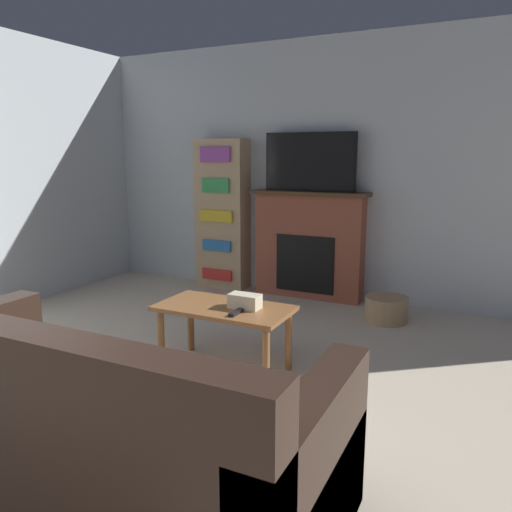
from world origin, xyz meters
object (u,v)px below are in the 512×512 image
(coffee_table, at_px, (224,316))
(bookshelf, at_px, (222,214))
(fireplace, at_px, (309,245))
(couch, at_px, (91,440))
(tv, at_px, (310,162))
(storage_basket, at_px, (386,309))

(coffee_table, bearing_deg, bookshelf, 120.13)
(fireplace, bearing_deg, couch, -85.03)
(tv, bearing_deg, storage_basket, -24.61)
(tv, distance_m, bookshelf, 1.21)
(couch, distance_m, bookshelf, 3.80)
(bookshelf, bearing_deg, fireplace, 1.17)
(fireplace, height_order, coffee_table, fireplace)
(fireplace, xyz_separation_m, storage_basket, (0.94, -0.45, -0.46))
(coffee_table, distance_m, bookshelf, 2.37)
(bookshelf, bearing_deg, storage_basket, -12.18)
(couch, relative_size, coffee_table, 2.22)
(tv, height_order, bookshelf, tv)
(tv, distance_m, couch, 3.70)
(fireplace, bearing_deg, coffee_table, -86.71)
(tv, xyz_separation_m, storage_basket, (0.94, -0.43, -1.33))
(fireplace, height_order, storage_basket, fireplace)
(tv, xyz_separation_m, bookshelf, (-1.05, -0.00, -0.60))
(couch, bearing_deg, fireplace, 94.97)
(tv, bearing_deg, fireplace, 90.00)
(coffee_table, distance_m, storage_basket, 1.81)
(storage_basket, bearing_deg, tv, 155.39)
(coffee_table, bearing_deg, fireplace, 93.29)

